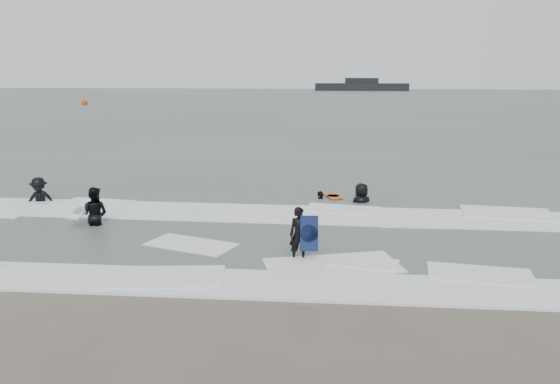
# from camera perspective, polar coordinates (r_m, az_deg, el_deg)

# --- Properties ---
(ground) EXTENTS (320.00, 320.00, 0.00)m
(ground) POSITION_cam_1_polar(r_m,az_deg,el_deg) (13.97, -2.23, -8.82)
(ground) COLOR brown
(ground) RESTS_ON ground
(sea) EXTENTS (320.00, 320.00, 0.00)m
(sea) POSITION_cam_1_polar(r_m,az_deg,el_deg) (93.03, 5.04, 9.27)
(sea) COLOR #47544C
(sea) RESTS_ON ground
(surfer_centre) EXTENTS (0.62, 0.48, 1.52)m
(surfer_centre) POSITION_cam_1_polar(r_m,az_deg,el_deg) (15.11, 2.01, -7.14)
(surfer_centre) COLOR black
(surfer_centre) RESTS_ON ground
(surfer_wading) EXTENTS (0.94, 0.75, 1.88)m
(surfer_wading) POSITION_cam_1_polar(r_m,az_deg,el_deg) (19.43, -18.71, -3.35)
(surfer_wading) COLOR black
(surfer_wading) RESTS_ON ground
(surfer_breaker) EXTENTS (1.34, 0.93, 1.90)m
(surfer_breaker) POSITION_cam_1_polar(r_m,az_deg,el_deg) (23.46, -23.77, -1.11)
(surfer_breaker) COLOR black
(surfer_breaker) RESTS_ON ground
(surfer_right_near) EXTENTS (0.89, 0.89, 1.52)m
(surfer_right_near) POSITION_cam_1_polar(r_m,az_deg,el_deg) (22.15, 4.27, -0.82)
(surfer_right_near) COLOR black
(surfer_right_near) RESTS_ON ground
(surfer_right_far) EXTENTS (1.13, 0.96, 1.96)m
(surfer_right_far) POSITION_cam_1_polar(r_m,az_deg,el_deg) (21.75, 8.48, -1.18)
(surfer_right_far) COLOR black
(surfer_right_far) RESTS_ON ground
(surf_foam) EXTENTS (30.03, 9.06, 0.09)m
(surf_foam) POSITION_cam_1_polar(r_m,az_deg,el_deg) (17.43, -0.46, -4.32)
(surf_foam) COLOR white
(surf_foam) RESTS_ON ground
(bodyboards) EXTENTS (9.08, 8.45, 1.25)m
(bodyboards) POSITION_cam_1_polar(r_m,az_deg,el_deg) (18.39, -3.92, -1.97)
(bodyboards) COLOR #0E1A42
(bodyboards) RESTS_ON ground
(buoy) EXTENTS (1.00, 1.00, 1.65)m
(buoy) POSITION_cam_1_polar(r_m,az_deg,el_deg) (92.82, -19.76, 8.81)
(buoy) COLOR #D94709
(buoy) RESTS_ON ground
(vessel_horizon) EXTENTS (25.76, 4.60, 3.50)m
(vessel_horizon) POSITION_cam_1_polar(r_m,az_deg,el_deg) (156.86, 8.51, 10.89)
(vessel_horizon) COLOR black
(vessel_horizon) RESTS_ON ground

